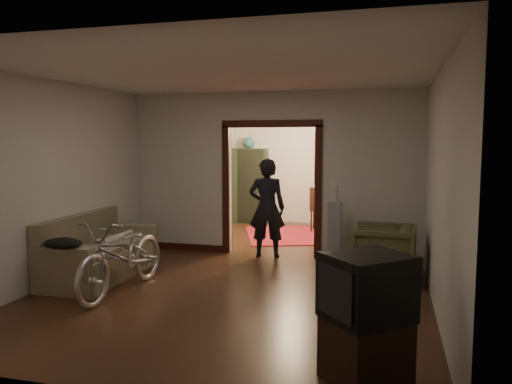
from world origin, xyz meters
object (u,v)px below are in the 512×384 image
at_px(bicycle, 123,255).
at_px(armchair, 383,252).
at_px(locker, 249,185).
at_px(desk, 348,213).
at_px(sofa, 100,246).
at_px(person, 267,208).

relative_size(bicycle, armchair, 2.18).
xyz_separation_m(locker, desk, (2.40, -0.28, -0.54)).
relative_size(sofa, person, 1.17).
bearing_deg(armchair, locker, -139.85).
bearing_deg(person, desk, -117.44).
height_order(armchair, locker, locker).
bearing_deg(person, locker, -77.64).
bearing_deg(armchair, sofa, -73.39).
xyz_separation_m(sofa, bicycle, (0.71, -0.60, 0.05)).
height_order(sofa, bicycle, bicycle).
bearing_deg(locker, armchair, -57.47).
height_order(sofa, person, person).
relative_size(sofa, armchair, 2.24).
relative_size(person, desk, 1.77).
xyz_separation_m(bicycle, desk, (2.40, 5.62, -0.15)).
bearing_deg(desk, person, -113.23).
bearing_deg(armchair, bicycle, -61.43).
distance_m(sofa, armchair, 4.06).
bearing_deg(locker, person, -73.04).
relative_size(bicycle, person, 1.14).
relative_size(bicycle, locker, 1.07).
bearing_deg(sofa, person, 40.83).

